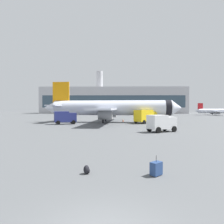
% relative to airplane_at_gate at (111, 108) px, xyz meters
% --- Properties ---
extents(airplane_at_gate, '(35.77, 32.29, 10.50)m').
position_rel_airplane_at_gate_xyz_m(airplane_at_gate, '(0.00, 0.00, 0.00)').
color(airplane_at_gate, silver).
rests_on(airplane_at_gate, ground).
extents(airplane_taxiing, '(20.92, 18.85, 6.15)m').
position_rel_airplane_at_gate_xyz_m(airplane_taxiing, '(52.13, 51.79, -1.51)').
color(airplane_taxiing, silver).
rests_on(airplane_taxiing, ground).
extents(service_truck, '(5.27, 3.90, 2.90)m').
position_rel_airplane_at_gate_xyz_m(service_truck, '(-10.34, -6.31, -2.05)').
color(service_truck, navy).
rests_on(service_truck, ground).
extents(fuel_truck, '(6.02, 5.85, 3.20)m').
position_rel_airplane_at_gate_xyz_m(fuel_truck, '(8.28, -3.43, -1.88)').
color(fuel_truck, yellow).
rests_on(fuel_truck, ground).
extents(cargo_van, '(4.82, 3.94, 2.60)m').
position_rel_airplane_at_gate_xyz_m(cargo_van, '(8.16, -20.76, -2.21)').
color(cargo_van, white).
rests_on(cargo_van, ground).
extents(safety_cone_near, '(0.44, 0.44, 0.83)m').
position_rel_airplane_at_gate_xyz_m(safety_cone_near, '(3.12, 2.61, -3.25)').
color(safety_cone_near, '#F2590C').
rests_on(safety_cone_near, ground).
extents(safety_cone_mid, '(0.44, 0.44, 0.83)m').
position_rel_airplane_at_gate_xyz_m(safety_cone_mid, '(11.71, 1.26, -3.24)').
color(safety_cone_mid, '#F2590C').
rests_on(safety_cone_mid, ground).
extents(rolling_suitcase, '(0.74, 0.72, 1.10)m').
position_rel_airplane_at_gate_xyz_m(rolling_suitcase, '(3.34, -40.87, -3.27)').
color(rolling_suitcase, navy).
rests_on(rolling_suitcase, ground).
extents(traveller_backpack, '(0.36, 0.40, 0.48)m').
position_rel_airplane_at_gate_xyz_m(traveller_backpack, '(-0.46, -40.66, -3.42)').
color(traveller_backpack, black).
rests_on(traveller_backpack, ground).
extents(terminal_building, '(98.81, 22.93, 29.76)m').
position_rel_airplane_at_gate_xyz_m(terminal_building, '(-0.38, 92.16, 5.31)').
color(terminal_building, '#B2B2B7').
rests_on(terminal_building, ground).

